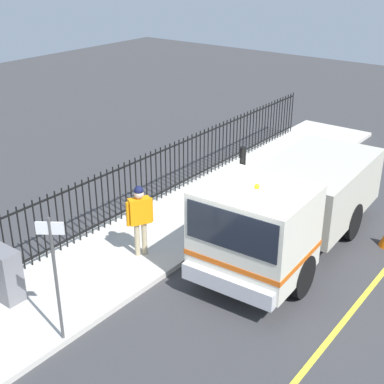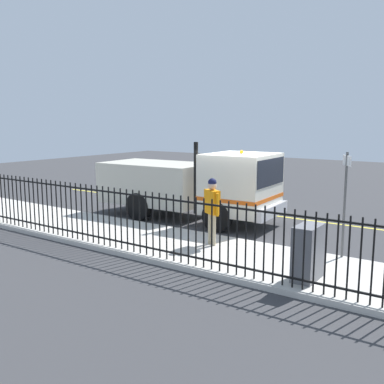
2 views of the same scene
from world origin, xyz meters
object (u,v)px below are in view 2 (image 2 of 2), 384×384
object	(u,v)px
work_truck	(197,183)
utility_cabinet	(308,252)
worker_standing	(212,204)
street_sign	(345,193)
traffic_cone	(184,197)

from	to	relation	value
work_truck	utility_cabinet	size ratio (longest dim) A/B	5.67
work_truck	worker_standing	size ratio (longest dim) A/B	3.66
work_truck	worker_standing	world-z (taller)	work_truck
work_truck	street_sign	world-z (taller)	work_truck
utility_cabinet	work_truck	bearing A→B (deg)	-125.01
traffic_cone	work_truck	bearing A→B (deg)	45.69
utility_cabinet	traffic_cone	xyz separation A→B (m)	(-5.65, -7.29, -0.36)
traffic_cone	street_sign	world-z (taller)	street_sign
work_truck	utility_cabinet	bearing A→B (deg)	52.30
street_sign	traffic_cone	bearing A→B (deg)	-116.30
work_truck	traffic_cone	bearing A→B (deg)	-137.00
worker_standing	traffic_cone	size ratio (longest dim) A/B	2.55
work_truck	street_sign	xyz separation A→B (m)	(1.76, 5.47, 0.39)
worker_standing	traffic_cone	bearing A→B (deg)	-17.47
worker_standing	utility_cabinet	bearing A→B (deg)	-169.92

